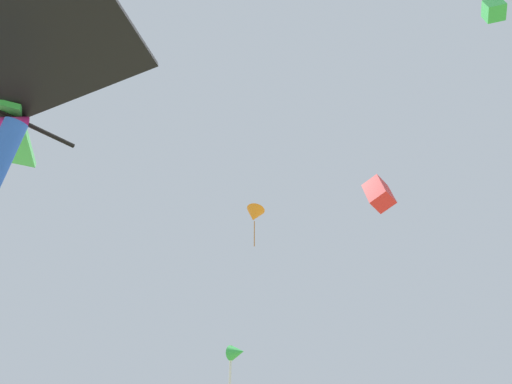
# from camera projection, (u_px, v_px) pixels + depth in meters

# --- Properties ---
(distant_kite_red_low_right) EXTENTS (1.26, 1.20, 1.66)m
(distant_kite_red_low_right) POSITION_uv_depth(u_px,v_px,m) (379.00, 194.00, 16.60)
(distant_kite_red_low_right) COLOR red
(distant_kite_green_overhead_distant) EXTENTS (0.84, 1.06, 1.12)m
(distant_kite_green_overhead_distant) POSITION_uv_depth(u_px,v_px,m) (494.00, 10.00, 14.78)
(distant_kite_green_overhead_distant) COLOR green
(distant_kite_orange_mid_left) EXTENTS (1.25, 1.39, 2.18)m
(distant_kite_orange_mid_left) POSITION_uv_depth(u_px,v_px,m) (254.00, 215.00, 19.75)
(distant_kite_orange_mid_left) COLOR orange
(marker_flag) EXTENTS (0.30, 0.24, 1.94)m
(marker_flag) POSITION_uv_depth(u_px,v_px,m) (236.00, 362.00, 6.41)
(marker_flag) COLOR silver
(marker_flag) RESTS_ON ground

